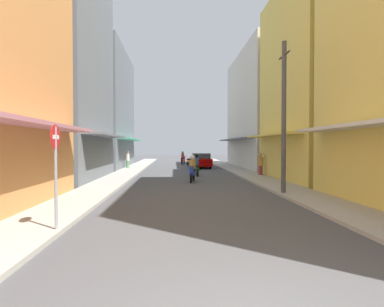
% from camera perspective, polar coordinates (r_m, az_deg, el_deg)
% --- Properties ---
extents(ground_plane, '(105.46, 105.46, 0.00)m').
position_cam_1_polar(ground_plane, '(23.12, -1.04, -3.97)').
color(ground_plane, '#4C4C4F').
extents(sidewalk_left, '(1.95, 55.94, 0.12)m').
position_cam_1_polar(sidewalk_left, '(23.39, -12.33, -3.79)').
color(sidewalk_left, '#ADA89E').
rests_on(sidewalk_left, ground).
extents(sidewalk_right, '(1.95, 55.94, 0.12)m').
position_cam_1_polar(sidewalk_right, '(23.74, 10.07, -3.70)').
color(sidewalk_right, '#ADA89E').
rests_on(sidewalk_right, ground).
extents(building_left_mid, '(7.05, 9.14, 13.21)m').
position_cam_1_polar(building_left_mid, '(22.22, -23.95, 12.82)').
color(building_left_mid, slate).
rests_on(building_left_mid, ground).
extents(building_left_far, '(7.05, 11.97, 11.38)m').
position_cam_1_polar(building_left_far, '(32.96, -16.82, 7.46)').
color(building_left_far, slate).
rests_on(building_left_far, ground).
extents(building_right_mid, '(7.05, 8.75, 11.97)m').
position_cam_1_polar(building_right_mid, '(21.79, 22.92, 11.39)').
color(building_right_mid, '#EFD159').
rests_on(building_right_mid, ground).
extents(building_right_far, '(7.05, 13.62, 11.28)m').
position_cam_1_polar(building_right_far, '(32.75, 13.60, 7.43)').
color(building_right_far, silver).
rests_on(building_right_far, ground).
extents(motorbike_orange, '(0.76, 1.74, 0.96)m').
position_cam_1_polar(motorbike_orange, '(34.72, -0.37, -1.36)').
color(motorbike_orange, black).
rests_on(motorbike_orange, ground).
extents(motorbike_blue, '(0.60, 1.79, 1.58)m').
position_cam_1_polar(motorbike_blue, '(19.12, 0.10, -2.96)').
color(motorbike_blue, black).
rests_on(motorbike_blue, ground).
extents(motorbike_green, '(0.55, 1.81, 1.58)m').
position_cam_1_polar(motorbike_green, '(22.88, 0.74, -2.25)').
color(motorbike_green, black).
rests_on(motorbike_green, ground).
extents(motorbike_red, '(0.67, 1.77, 1.58)m').
position_cam_1_polar(motorbike_red, '(37.31, -1.63, -0.87)').
color(motorbike_red, black).
rests_on(motorbike_red, ground).
extents(parked_car, '(1.84, 4.13, 1.45)m').
position_cam_1_polar(parked_car, '(31.05, 1.59, -1.25)').
color(parked_car, '#8C0000').
rests_on(parked_car, ground).
extents(pedestrian_far, '(0.44, 0.44, 1.71)m').
position_cam_1_polar(pedestrian_far, '(22.98, 12.14, -1.63)').
color(pedestrian_far, '#99333F').
rests_on(pedestrian_far, ground).
extents(pedestrian_foreground, '(0.34, 0.34, 1.69)m').
position_cam_1_polar(pedestrian_foreground, '(30.04, -11.41, -1.15)').
color(pedestrian_foreground, '#598C59').
rests_on(pedestrian_foreground, ground).
extents(utility_pole, '(0.20, 1.20, 6.63)m').
position_cam_1_polar(utility_pole, '(14.40, 16.07, 6.30)').
color(utility_pole, '#4C4C4F').
rests_on(utility_pole, ground).
extents(street_sign_no_entry, '(0.07, 0.60, 2.65)m').
position_cam_1_polar(street_sign_no_entry, '(8.37, -23.17, -1.62)').
color(street_sign_no_entry, gray).
rests_on(street_sign_no_entry, ground).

